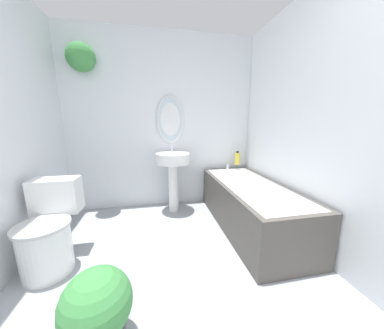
{
  "coord_description": "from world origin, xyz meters",
  "views": [
    {
      "loc": [
        -0.14,
        -0.17,
        1.2
      ],
      "look_at": [
        0.21,
        1.62,
        0.81
      ],
      "focal_mm": 18.0,
      "sensor_mm": 36.0,
      "label": 1
    }
  ],
  "objects_px": {
    "shampoo_bottle": "(237,158)",
    "potted_plant": "(98,309)",
    "bathtub": "(249,205)",
    "toilet": "(49,231)",
    "pedestal_sink": "(173,167)"
  },
  "relations": [
    {
      "from": "pedestal_sink",
      "to": "shampoo_bottle",
      "type": "height_order",
      "value": "pedestal_sink"
    },
    {
      "from": "pedestal_sink",
      "to": "shampoo_bottle",
      "type": "bearing_deg",
      "value": 6.93
    },
    {
      "from": "bathtub",
      "to": "potted_plant",
      "type": "distance_m",
      "value": 1.72
    },
    {
      "from": "bathtub",
      "to": "toilet",
      "type": "bearing_deg",
      "value": -172.09
    },
    {
      "from": "pedestal_sink",
      "to": "potted_plant",
      "type": "bearing_deg",
      "value": -109.09
    },
    {
      "from": "toilet",
      "to": "potted_plant",
      "type": "xyz_separation_m",
      "value": [
        0.56,
        -0.75,
        -0.07
      ]
    },
    {
      "from": "shampoo_bottle",
      "to": "potted_plant",
      "type": "xyz_separation_m",
      "value": [
        -1.54,
        -1.74,
        -0.44
      ]
    },
    {
      "from": "shampoo_bottle",
      "to": "potted_plant",
      "type": "bearing_deg",
      "value": -131.46
    },
    {
      "from": "toilet",
      "to": "shampoo_bottle",
      "type": "height_order",
      "value": "shampoo_bottle"
    },
    {
      "from": "pedestal_sink",
      "to": "bathtub",
      "type": "bearing_deg",
      "value": -35.95
    },
    {
      "from": "toilet",
      "to": "potted_plant",
      "type": "relative_size",
      "value": 1.53
    },
    {
      "from": "potted_plant",
      "to": "shampoo_bottle",
      "type": "bearing_deg",
      "value": 48.54
    },
    {
      "from": "bathtub",
      "to": "shampoo_bottle",
      "type": "bearing_deg",
      "value": 78.25
    },
    {
      "from": "potted_plant",
      "to": "toilet",
      "type": "bearing_deg",
      "value": 126.77
    },
    {
      "from": "bathtub",
      "to": "shampoo_bottle",
      "type": "height_order",
      "value": "shampoo_bottle"
    }
  ]
}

